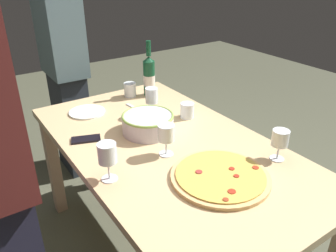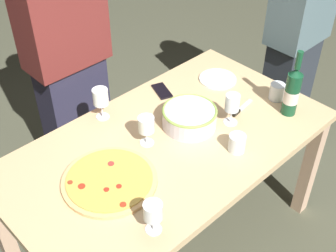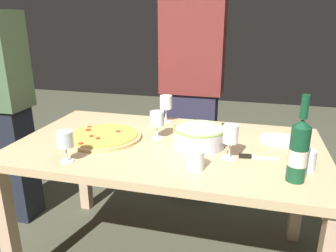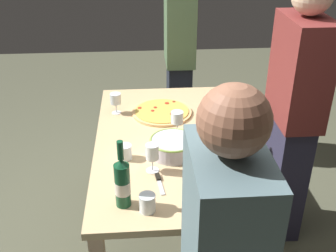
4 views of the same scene
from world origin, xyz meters
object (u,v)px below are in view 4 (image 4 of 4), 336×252
Objects in this scene: pizza_knife at (159,181)px; person_guest_left at (179,59)px; cup_ceramic at (147,203)px; wine_glass_far_right at (152,153)px; wine_glass_by_bottle at (177,118)px; serving_bowl at (173,146)px; person_host at (293,115)px; side_plate at (214,195)px; wine_glass_near_pizza at (224,113)px; cup_amber at (125,152)px; wine_glass_far_left at (116,100)px; pizza at (162,112)px; wine_bottle at (122,182)px; cell_phone at (228,160)px; dining_table at (168,152)px.

person_guest_left reaches higher than pizza_knife.
wine_glass_far_right is at bearing 173.55° from cup_ceramic.
wine_glass_by_bottle is 0.09× the size of person_guest_left.
serving_bowl is 0.29m from pizza_knife.
person_host is 1.33m from person_guest_left.
person_guest_left reaches higher than side_plate.
wine_glass_near_pizza reaches higher than side_plate.
cup_amber is 0.95× the size of cup_ceramic.
wine_glass_far_right is 1.56m from person_guest_left.
wine_glass_near_pizza reaches higher than wine_glass_far_right.
wine_glass_far_left is 0.59m from cup_amber.
cup_ceramic is (1.02, -0.13, 0.03)m from pizza.
wine_bottle reaches higher than wine_glass_by_bottle.
serving_bowl is (0.53, 0.03, 0.04)m from pizza.
wine_glass_far_left is at bearing -128.73° from wine_glass_by_bottle.
cup_amber is at bearing -130.19° from side_plate.
wine_glass_by_bottle is at bearing 57.20° from cell_phone.
wine_bottle is at bearing 140.31° from cell_phone.
pizza is 0.33m from wine_glass_far_left.
cup_amber reaches higher than dining_table.
cup_ceramic is 1.89m from person_guest_left.
serving_bowl is 0.16× the size of person_host.
pizza_knife is at bearing 15.76° from wine_glass_far_right.
person_guest_left is (-1.18, -0.60, -0.04)m from person_host.
wine_glass_far_right is at bearing -47.58° from wine_glass_near_pizza.
wine_glass_near_pizza is 0.93m from cup_ceramic.
cell_phone is (0.10, 0.31, -0.05)m from serving_bowl.
wine_glass_by_bottle reaches higher than serving_bowl.
pizza is 1.97× the size of side_plate.
side_plate is at bearing 18.37° from dining_table.
wine_glass_by_bottle is at bearing 154.49° from wine_bottle.
person_host is (0.34, 0.80, 0.12)m from pizza.
wine_bottle reaches higher than side_plate.
side_plate is (-0.03, 0.45, -0.13)m from wine_bottle.
person_host is at bearing 35.67° from person_guest_left.
wine_glass_far_right is (0.17, -0.13, 0.06)m from serving_bowl.
cell_phone is (0.66, 0.66, -0.10)m from wine_glass_far_left.
pizza is 2.72× the size of wine_glass_by_bottle.
dining_table is at bearing 156.53° from wine_bottle.
pizza_knife reaches higher than dining_table.
wine_glass_near_pizza is 0.76m from wine_glass_far_left.
dining_table is at bearing -39.03° from wine_glass_by_bottle.
cell_phone reaches higher than dining_table.
wine_glass_far_left is (-0.32, -0.40, -0.01)m from wine_glass_by_bottle.
person_host is 1.05× the size of person_guest_left.
wine_glass_by_bottle is 0.92× the size of wine_glass_far_right.
side_plate is 0.13× the size of person_guest_left.
cell_phone is at bearing 37.30° from wine_glass_by_bottle.
cell_phone is at bearing 29.92° from person_host.
wine_glass_near_pizza reaches higher than dining_table.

